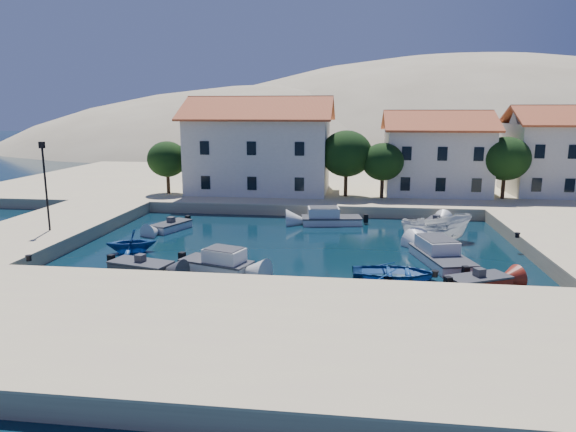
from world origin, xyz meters
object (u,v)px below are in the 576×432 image
object	(u,v)px
boat_east	(435,241)
building_left	(260,144)
building_right	(557,149)
rowboat_south	(394,279)
lamppost	(45,178)
cabin_cruiser_south	(216,263)
building_mid	(436,152)
cabin_cruiser_east	(441,256)

from	to	relation	value
boat_east	building_left	bearing A→B (deg)	26.20
building_right	rowboat_south	size ratio (longest dim) A/B	1.99
building_right	lamppost	world-z (taller)	building_right
building_right	lamppost	distance (m)	46.98
building_right	cabin_cruiser_south	size ratio (longest dim) A/B	2.04
building_mid	boat_east	distance (m)	17.68
building_mid	cabin_cruiser_south	distance (m)	30.60
building_mid	lamppost	size ratio (longest dim) A/B	1.69
cabin_cruiser_south	rowboat_south	xyz separation A→B (m)	(10.39, -0.20, -0.48)
building_left	rowboat_south	bearing A→B (deg)	-63.75
cabin_cruiser_east	cabin_cruiser_south	bearing A→B (deg)	89.12
building_right	cabin_cruiser_south	bearing A→B (deg)	-136.75
building_left	cabin_cruiser_east	size ratio (longest dim) A/B	2.46
building_left	rowboat_south	distance (m)	28.20
building_mid	cabin_cruiser_east	xyz separation A→B (m)	(-2.71, -22.28, -4.75)
lamppost	boat_east	bearing A→B (deg)	8.87
boat_east	lamppost	bearing A→B (deg)	80.00
cabin_cruiser_east	boat_east	bearing A→B (deg)	-19.46
lamppost	boat_east	world-z (taller)	lamppost
building_right	cabin_cruiser_south	distance (m)	39.03
building_left	building_right	bearing A→B (deg)	3.81
building_left	cabin_cruiser_south	distance (m)	25.19
cabin_cruiser_south	cabin_cruiser_east	size ratio (longest dim) A/B	0.78
building_right	rowboat_south	distance (m)	32.58
rowboat_south	cabin_cruiser_east	xyz separation A→B (m)	(3.10, 3.44, 0.48)
boat_east	rowboat_south	bearing A→B (deg)	139.36
building_mid	cabin_cruiser_east	bearing A→B (deg)	-96.93
building_right	building_mid	bearing A→B (deg)	-175.24
building_right	cabin_cruiser_east	distance (m)	27.99
rowboat_south	cabin_cruiser_east	world-z (taller)	cabin_cruiser_east
building_left	building_right	distance (m)	30.07
building_left	lamppost	xyz separation A→B (m)	(-11.50, -20.00, -1.18)
building_right	cabin_cruiser_south	xyz separation A→B (m)	(-28.19, -26.52, -5.00)
building_mid	lamppost	distance (m)	36.21
building_mid	building_right	size ratio (longest dim) A/B	1.11
boat_east	building_mid	bearing A→B (deg)	-26.42
building_left	boat_east	bearing A→B (deg)	-44.93
boat_east	cabin_cruiser_south	bearing A→B (deg)	103.27
cabin_cruiser_east	building_right	bearing A→B (deg)	-46.67
building_right	rowboat_south	xyz separation A→B (m)	(-17.81, -26.73, -5.47)
building_right	cabin_cruiser_east	bearing A→B (deg)	-122.28
lamppost	rowboat_south	distance (m)	24.62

